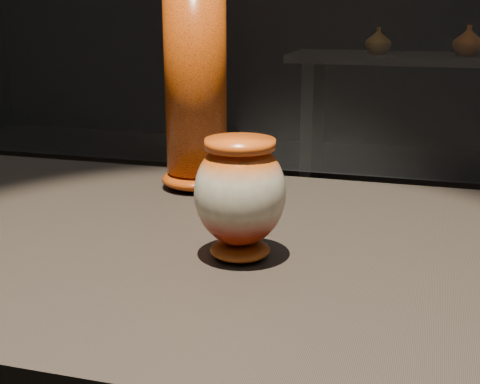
# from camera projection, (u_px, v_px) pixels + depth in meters

# --- Properties ---
(main_vase) EXTENTS (0.17, 0.17, 0.17)m
(main_vase) POSITION_uv_depth(u_px,v_px,m) (240.00, 194.00, 0.91)
(main_vase) COLOR maroon
(main_vase) RESTS_ON display_plinth
(tall_vase) EXTENTS (0.18, 0.18, 0.43)m
(tall_vase) POSITION_uv_depth(u_px,v_px,m) (196.00, 78.00, 1.23)
(tall_vase) COLOR #DB570E
(tall_vase) RESTS_ON display_plinth
(back_shelf) EXTENTS (2.00, 0.60, 0.90)m
(back_shelf) POSITION_uv_depth(u_px,v_px,m) (442.00, 96.00, 4.37)
(back_shelf) COLOR black
(back_shelf) RESTS_ON ground
(back_vase_left) EXTENTS (0.21, 0.21, 0.17)m
(back_vase_left) POSITION_uv_depth(u_px,v_px,m) (378.00, 41.00, 4.34)
(back_vase_left) COLOR #A06117
(back_vase_left) RESTS_ON back_shelf
(back_vase_mid) EXTENTS (0.26, 0.26, 0.19)m
(back_vase_mid) POSITION_uv_depth(u_px,v_px,m) (468.00, 41.00, 4.21)
(back_vase_mid) COLOR maroon
(back_vase_mid) RESTS_ON back_shelf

